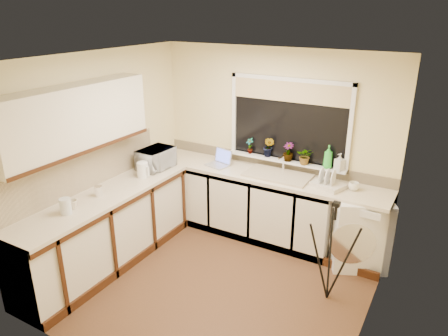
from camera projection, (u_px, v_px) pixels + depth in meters
floor at (216, 281)px, 4.76m from camera, size 3.20×3.20×0.00m
ceiling at (214, 59)px, 3.88m from camera, size 3.20×3.20×0.00m
wall_back at (274, 143)px, 5.54m from camera, size 3.20×0.00×3.20m
wall_front at (111, 250)px, 3.10m from camera, size 3.20×0.00×3.20m
wall_left at (101, 156)px, 5.06m from camera, size 0.00×3.00×3.00m
wall_right at (377, 218)px, 3.58m from camera, size 0.00×3.00×3.00m
base_cabinet_back at (240, 201)px, 5.73m from camera, size 2.55×0.60×0.86m
base_cabinet_left at (108, 231)px, 4.96m from camera, size 0.54×2.40×0.86m
worktop_back at (263, 175)px, 5.42m from camera, size 3.20×0.60×0.04m
worktop_left at (104, 196)px, 4.80m from camera, size 0.60×2.40×0.04m
upper_cabinet at (75, 119)px, 4.42m from camera, size 0.28×1.90×0.70m
splashback_left at (83, 172)px, 4.85m from camera, size 0.02×2.40×0.45m
splashback_back at (272, 161)px, 5.62m from camera, size 3.20×0.02×0.14m
window_glass at (289, 121)px, 5.31m from camera, size 1.50×0.02×1.00m
window_blind at (290, 92)px, 5.16m from camera, size 1.50×0.02×0.25m
windowsill at (285, 161)px, 5.45m from camera, size 1.60×0.14×0.03m
sink at (278, 175)px, 5.31m from camera, size 0.82×0.46×0.03m
faucet at (283, 163)px, 5.42m from camera, size 0.03×0.03×0.24m
washing_machine at (359, 230)px, 4.98m from camera, size 0.81×0.80×0.87m
laptop at (220, 161)px, 5.67m from camera, size 0.34×0.32×0.21m
kettle at (143, 170)px, 5.26m from camera, size 0.14×0.14×0.19m
dish_rack at (328, 185)px, 4.98m from camera, size 0.42×0.37×0.05m
tripod at (331, 252)px, 4.30m from camera, size 0.64×0.64×1.12m
glass_jug at (66, 206)px, 4.33m from camera, size 0.12×0.12×0.17m
steel_jar at (98, 191)px, 4.74m from camera, size 0.09×0.09×0.12m
microwave at (156, 159)px, 5.54m from camera, size 0.35×0.49×0.27m
plant_a at (250, 146)px, 5.64m from camera, size 0.13×0.12×0.22m
plant_b at (269, 147)px, 5.51m from camera, size 0.17×0.15×0.27m
plant_c at (288, 152)px, 5.36m from camera, size 0.14×0.14×0.24m
plant_d at (305, 156)px, 5.25m from camera, size 0.22×0.20×0.22m
soap_bottle_green at (328, 157)px, 5.12m from camera, size 0.14×0.14×0.29m
soap_bottle_clear at (340, 162)px, 5.07m from camera, size 0.12×0.13×0.21m
cup_back at (354, 186)px, 4.90m from camera, size 0.13×0.13×0.10m
cup_left at (73, 204)px, 4.45m from camera, size 0.11×0.11×0.10m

